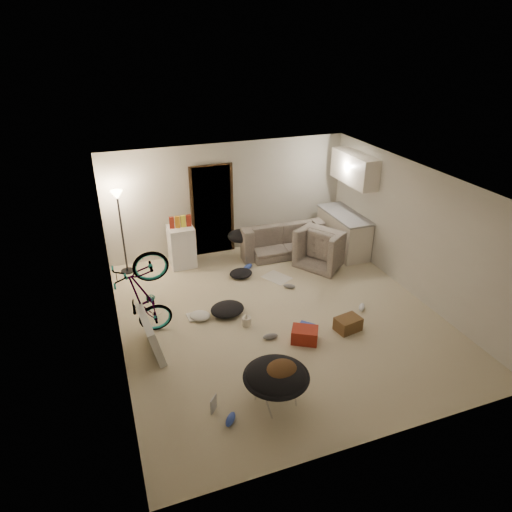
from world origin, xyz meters
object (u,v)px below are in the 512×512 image
object	(u,v)px
mini_fridge	(182,246)
drink_case_b	(305,335)
saucer_chair	(276,381)
drink_case_a	(348,324)
bicycle	(146,314)
kitchen_counter	(343,233)
armchair	(326,249)
tv_box	(151,334)
juicer	(246,321)
floor_lamp	(120,215)
sofa	(279,241)

from	to	relation	value
mini_fridge	drink_case_b	world-z (taller)	mini_fridge
saucer_chair	drink_case_b	world-z (taller)	saucer_chair
saucer_chair	drink_case_a	world-z (taller)	saucer_chair
bicycle	drink_case_a	bearing A→B (deg)	-106.57
kitchen_counter	armchair	world-z (taller)	kitchen_counter
mini_fridge	drink_case_a	world-z (taller)	mini_fridge
bicycle	tv_box	xyz separation A→B (m)	(0.00, -0.42, -0.11)
mini_fridge	juicer	world-z (taller)	mini_fridge
armchair	drink_case_a	xyz separation A→B (m)	(-0.83, -2.40, -0.20)
mini_fridge	saucer_chair	size ratio (longest dim) A/B	0.99
bicycle	saucer_chair	world-z (taller)	bicycle
floor_lamp	sofa	size ratio (longest dim) A/B	0.95
bicycle	tv_box	world-z (taller)	bicycle
armchair	bicycle	bearing A→B (deg)	75.61
floor_lamp	drink_case_a	world-z (taller)	floor_lamp
bicycle	drink_case_a	world-z (taller)	bicycle
mini_fridge	saucer_chair	world-z (taller)	mini_fridge
sofa	juicer	world-z (taller)	sofa
floor_lamp	mini_fridge	size ratio (longest dim) A/B	2.01
kitchen_counter	bicycle	distance (m)	5.06
tv_box	drink_case_a	size ratio (longest dim) A/B	2.33
floor_lamp	tv_box	bearing A→B (deg)	-88.01
drink_case_a	juicer	xyz separation A→B (m)	(-1.60, 0.72, -0.03)
kitchen_counter	drink_case_a	bearing A→B (deg)	-117.73
armchair	drink_case_b	distance (m)	2.96
mini_fridge	bicycle	bearing A→B (deg)	-115.37
kitchen_counter	drink_case_a	distance (m)	3.19
saucer_chair	drink_case_b	distance (m)	1.52
kitchen_counter	mini_fridge	distance (m)	3.69
mini_fridge	sofa	bearing A→B (deg)	-3.20
floor_lamp	kitchen_counter	bearing A→B (deg)	-7.66
bicycle	juicer	xyz separation A→B (m)	(1.65, -0.29, -0.34)
mini_fridge	tv_box	size ratio (longest dim) A/B	0.92
kitchen_counter	juicer	bearing A→B (deg)	-145.81
kitchen_counter	sofa	bearing A→B (deg)	162.18
kitchen_counter	saucer_chair	xyz separation A→B (m)	(-3.29, -3.97, -0.06)
tv_box	bicycle	bearing A→B (deg)	85.86
saucer_chair	juicer	bearing A→B (deg)	83.45
saucer_chair	drink_case_b	size ratio (longest dim) A/B	2.14
sofa	armchair	xyz separation A→B (m)	(0.75, -0.86, 0.04)
sofa	mini_fridge	bearing A→B (deg)	-1.14
kitchen_counter	saucer_chair	size ratio (longest dim) A/B	1.65
kitchen_counter	mini_fridge	world-z (taller)	mini_fridge
drink_case_b	tv_box	bearing A→B (deg)	-163.78
juicer	saucer_chair	bearing A→B (deg)	-96.55
bicycle	drink_case_b	xyz separation A→B (m)	(2.42, -1.04, -0.31)
drink_case_a	kitchen_counter	bearing A→B (deg)	51.88
armchair	drink_case_a	distance (m)	2.55
saucer_chair	tv_box	xyz separation A→B (m)	(-1.44, 1.75, -0.06)
mini_fridge	tv_box	xyz separation A→B (m)	(-1.08, -2.77, -0.13)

